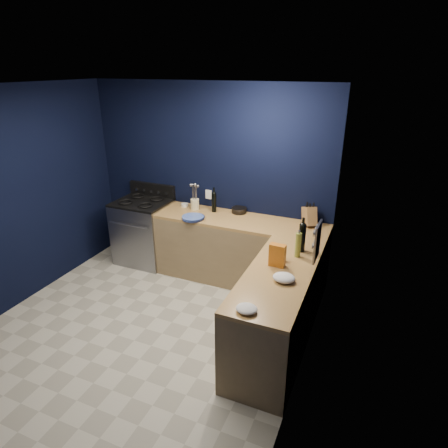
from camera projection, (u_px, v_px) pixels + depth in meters
The scene contains 28 objects.
floor at pixel (146, 329), 4.34m from camera, with size 3.50×3.50×0.02m, color #B6B2A1.
ceiling at pixel (122, 86), 3.32m from camera, with size 3.50×3.50×0.02m, color silver.
wall_back at pixel (209, 179), 5.33m from camera, with size 3.50×0.02×2.60m, color black.
wall_right at pixel (310, 255), 3.20m from camera, with size 0.02×3.50×2.60m, color black.
wall_left at pixel (10, 201), 4.46m from camera, with size 0.02×3.50×2.60m, color black.
cab_back at pixel (240, 252), 5.17m from camera, with size 2.30×0.63×0.86m, color olive.
top_back at pixel (240, 221), 5.00m from camera, with size 2.30×0.63×0.04m, color brown.
cab_right at pixel (276, 313), 3.89m from camera, with size 0.63×1.67×0.86m, color olive.
top_right at pixel (279, 275), 3.72m from camera, with size 0.63×1.67×0.04m, color brown.
gas_range at pixel (144, 232), 5.70m from camera, with size 0.76×0.66×0.92m, color gray.
oven_door at pixel (132, 241), 5.43m from camera, with size 0.59×0.02×0.42m, color black.
cooktop at pixel (141, 202), 5.51m from camera, with size 0.76×0.66×0.03m, color black.
backguard at pixel (152, 190), 5.73m from camera, with size 0.76×0.06×0.20m, color black.
spice_panel at pixel (317, 242), 3.72m from camera, with size 0.02×0.28×0.38m, color gray.
wall_outlet at pixel (209, 194), 5.39m from camera, with size 0.09×0.02×0.13m, color white.
plate_stack at pixel (193, 218), 5.01m from camera, with size 0.29×0.29×0.04m, color #3642AE.
ramekin at pixel (185, 205), 5.46m from camera, with size 0.10×0.10×0.04m, color white.
utensil_crock at pixel (195, 204), 5.33m from camera, with size 0.12×0.12×0.15m, color beige.
wine_bottle_back at pixel (214, 202), 5.22m from camera, with size 0.07×0.07×0.27m, color black.
lemon_basket at pixel (239, 210), 5.21m from camera, with size 0.20×0.20×0.08m, color black.
knife_block at pixel (309, 216), 4.79m from camera, with size 0.13×0.21×0.24m, color brown.
wine_bottle_right at pixel (302, 238), 4.09m from camera, with size 0.08×0.08×0.31m, color black.
oil_bottle at pixel (298, 245), 3.98m from camera, with size 0.06×0.06×0.27m, color olive.
spice_jar_near at pixel (284, 256), 3.93m from camera, with size 0.05×0.05×0.11m, color olive.
spice_jar_far at pixel (272, 262), 3.84m from camera, with size 0.04×0.04×0.08m, color olive.
crouton_bag at pixel (277, 255), 3.80m from camera, with size 0.16×0.08×0.24m, color #AD310D.
towel_front at pixel (284, 278), 3.56m from camera, with size 0.21×0.18×0.07m, color white.
towel_end at pixel (247, 309), 3.13m from camera, with size 0.18×0.16×0.05m, color white.
Camera 1 is at (2.20, -2.91, 2.78)m, focal length 30.48 mm.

